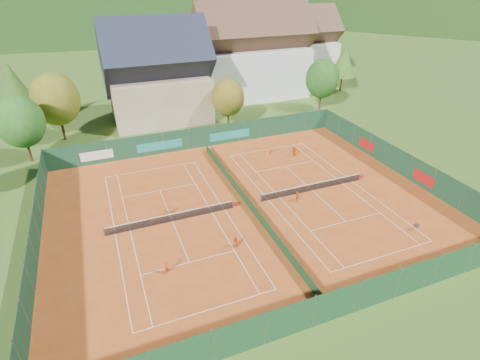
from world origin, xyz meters
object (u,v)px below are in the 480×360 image
at_px(hotel_block_b, 296,49).
at_px(ball_hopper, 416,226).
at_px(player_left_near, 166,267).
at_px(player_right_far_a, 268,151).
at_px(player_right_far_b, 294,152).
at_px(player_left_far, 165,212).
at_px(chalet, 158,78).
at_px(player_left_mid, 236,242).
at_px(player_right_near, 297,197).
at_px(hotel_block_a, 252,57).

xyz_separation_m(hotel_block_b, ball_hopper, (-16.73, -54.03, -6.06)).
bearing_deg(player_left_near, player_right_far_a, 11.68).
height_order(ball_hopper, player_right_far_b, player_right_far_b).
relative_size(player_left_near, player_right_far_b, 0.90).
distance_m(player_left_far, player_right_far_a, 18.26).
relative_size(chalet, player_left_near, 12.24).
bearing_deg(player_left_mid, player_left_near, -163.91).
distance_m(hotel_block_b, player_right_far_b, 41.01).
bearing_deg(player_left_mid, player_right_far_b, 54.28).
xyz_separation_m(player_left_far, player_right_near, (13.70, -2.46, 0.01)).
distance_m(hotel_block_b, player_left_far, 57.97).
bearing_deg(player_right_far_b, ball_hopper, 84.27).
distance_m(chalet, player_right_far_b, 25.93).
bearing_deg(player_right_near, ball_hopper, -91.61).
relative_size(chalet, player_right_near, 12.99).
height_order(hotel_block_a, player_left_mid, hotel_block_a).
xyz_separation_m(player_right_near, player_right_far_b, (5.08, 9.91, 0.12)).
relative_size(player_left_far, player_right_far_b, 0.82).
xyz_separation_m(player_right_far_a, player_right_far_b, (2.99, -1.73, 0.14)).
bearing_deg(hotel_block_b, player_left_mid, -123.87).
distance_m(ball_hopper, player_left_far, 24.43).
relative_size(chalet, hotel_block_b, 0.94).
height_order(chalet, player_left_near, chalet).
height_order(ball_hopper, player_left_near, player_left_near).
xyz_separation_m(ball_hopper, player_left_mid, (-16.87, 3.96, 0.05)).
bearing_deg(player_left_far, player_left_near, 85.64).
distance_m(hotel_block_b, ball_hopper, 56.89).
height_order(chalet, player_right_far_a, chalet).
height_order(ball_hopper, player_right_near, player_right_near).
height_order(hotel_block_a, player_right_far_a, hotel_block_a).
bearing_deg(player_right_far_a, player_left_mid, 44.95).
height_order(player_right_near, player_right_far_a, player_right_near).
xyz_separation_m(player_left_near, player_left_mid, (6.44, 0.93, -0.06)).
bearing_deg(player_left_far, chalet, -94.24).
relative_size(player_left_far, player_right_near, 0.98).
bearing_deg(ball_hopper, hotel_block_b, 72.80).
distance_m(chalet, player_left_mid, 36.57).
height_order(chalet, player_left_mid, chalet).
bearing_deg(player_right_far_b, player_left_near, 22.51).
bearing_deg(player_left_near, player_right_far_b, 4.19).
height_order(chalet, player_left_far, chalet).
relative_size(hotel_block_b, player_right_far_a, 14.54).
distance_m(hotel_block_a, player_right_far_a, 28.01).
distance_m(player_left_near, player_right_far_b, 25.58).
distance_m(player_left_mid, player_right_far_b, 20.15).
height_order(chalet, ball_hopper, chalet).
bearing_deg(player_left_far, player_right_near, 176.33).
height_order(chalet, hotel_block_a, hotel_block_a).
distance_m(player_left_far, player_right_far_b, 20.20).
distance_m(chalet, hotel_block_b, 35.85).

